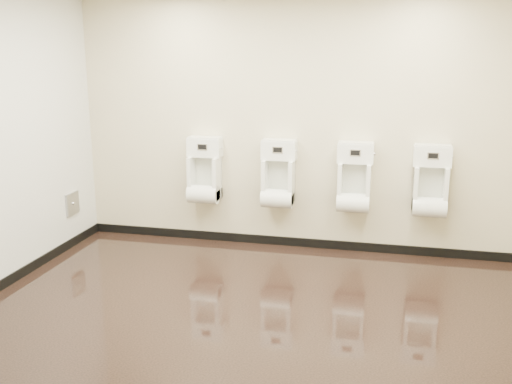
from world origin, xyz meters
TOP-DOWN VIEW (x-y plane):
  - ground at (0.00, 0.00)m, footprint 5.00×3.50m
  - back_wall at (0.00, 1.75)m, footprint 5.00×0.02m
  - front_wall at (0.00, -1.75)m, footprint 5.00×0.02m
  - skirting_back at (0.00, 1.74)m, footprint 5.00×0.02m
  - skirting_left at (-2.49, 0.00)m, footprint 0.02×3.50m
  - access_panel at (-2.48, 1.20)m, footprint 0.04×0.25m
  - urinal_0 at (-1.03, 1.62)m, footprint 0.40×0.30m
  - urinal_1 at (-0.16, 1.62)m, footprint 0.40×0.30m
  - urinal_2 at (0.67, 1.62)m, footprint 0.40×0.30m
  - urinal_3 at (1.46, 1.62)m, footprint 0.40×0.30m

SIDE VIEW (x-z plane):
  - ground at x=0.00m, z-range 0.00..0.00m
  - skirting_back at x=0.00m, z-range 0.00..0.10m
  - skirting_left at x=-2.49m, z-range 0.00..0.10m
  - access_panel at x=-2.48m, z-range 0.38..0.62m
  - urinal_0 at x=-1.03m, z-range 0.45..1.18m
  - urinal_1 at x=-0.16m, z-range 0.45..1.18m
  - urinal_2 at x=0.67m, z-range 0.45..1.18m
  - urinal_3 at x=1.46m, z-range 0.45..1.18m
  - back_wall at x=0.00m, z-range 0.00..2.80m
  - front_wall at x=0.00m, z-range 0.00..2.80m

